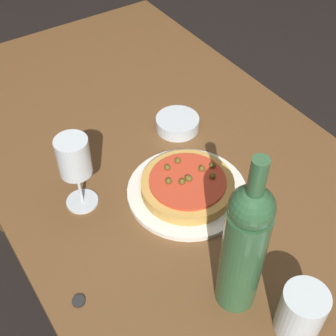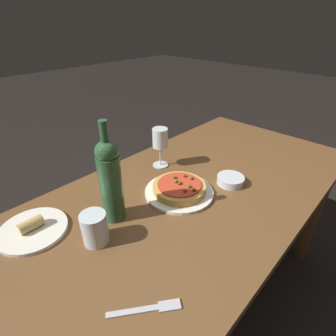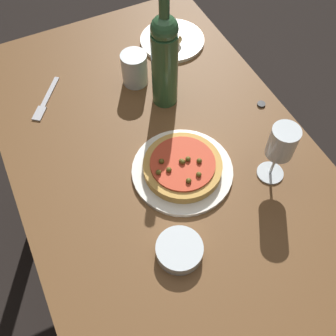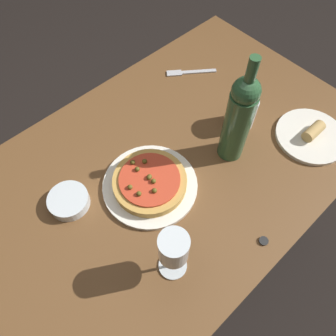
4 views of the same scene
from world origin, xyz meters
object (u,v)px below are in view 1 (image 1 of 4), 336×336
(dinner_plate, at_px, (187,191))
(water_cup, at_px, (301,312))
(dining_table, at_px, (177,197))
(side_bowl, at_px, (177,123))
(pizza, at_px, (187,185))
(wine_glass, at_px, (74,160))
(wine_bottle, at_px, (244,246))
(bottle_cap, at_px, (79,301))

(dinner_plate, xyz_separation_m, water_cup, (0.36, -0.02, 0.05))
(dining_table, distance_m, dinner_plate, 0.12)
(dining_table, relative_size, side_bowl, 14.29)
(pizza, xyz_separation_m, side_bowl, (-0.19, 0.11, -0.01))
(water_cup, bearing_deg, wine_glass, -158.44)
(wine_bottle, distance_m, water_cup, 0.15)
(pizza, distance_m, bottle_cap, 0.34)
(wine_glass, bearing_deg, bottle_cap, -27.81)
(pizza, height_order, wine_bottle, wine_bottle)
(dinner_plate, distance_m, bottle_cap, 0.33)
(water_cup, bearing_deg, bottle_cap, -130.43)
(dining_table, xyz_separation_m, pizza, (0.07, -0.02, 0.12))
(dining_table, relative_size, water_cup, 15.25)
(dinner_plate, relative_size, pizza, 1.30)
(wine_bottle, bearing_deg, side_bowl, 158.26)
(dining_table, bearing_deg, pizza, -17.28)
(dining_table, height_order, pizza, pizza)
(dinner_plate, bearing_deg, pizza, 135.47)
(side_bowl, bearing_deg, dinner_plate, -28.85)
(dining_table, height_order, dinner_plate, dinner_plate)
(pizza, relative_size, wine_glass, 1.14)
(pizza, relative_size, water_cup, 1.99)
(wine_glass, relative_size, wine_bottle, 0.52)
(pizza, bearing_deg, dinner_plate, -44.53)
(side_bowl, relative_size, bottle_cap, 4.56)
(bottle_cap, bearing_deg, dining_table, 117.32)
(side_bowl, bearing_deg, wine_glass, -73.87)
(wine_bottle, bearing_deg, water_cup, 25.06)
(pizza, height_order, bottle_cap, pizza)
(wine_glass, height_order, water_cup, wine_glass)
(wine_bottle, xyz_separation_m, side_bowl, (-0.45, 0.18, -0.14))
(dinner_plate, xyz_separation_m, pizza, (-0.00, 0.00, 0.02))
(pizza, height_order, water_cup, water_cup)
(dining_table, height_order, wine_glass, wine_glass)
(dinner_plate, height_order, bottle_cap, dinner_plate)
(wine_glass, distance_m, bottle_cap, 0.27)
(water_cup, bearing_deg, dining_table, 174.32)
(dinner_plate, relative_size, water_cup, 2.58)
(wine_bottle, relative_size, water_cup, 3.38)
(wine_glass, bearing_deg, wine_bottle, 20.48)
(pizza, bearing_deg, dining_table, 162.72)
(pizza, xyz_separation_m, wine_glass, (-0.10, -0.20, 0.10))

